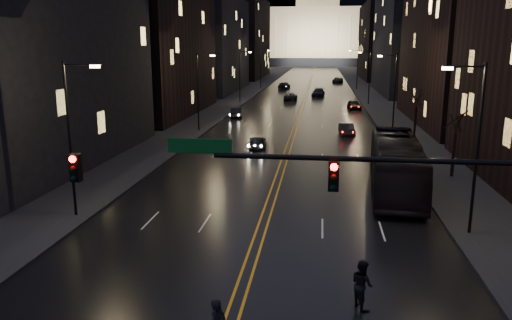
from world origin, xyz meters
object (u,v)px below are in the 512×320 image
(pedestrian_b, at_px, (362,284))
(oncoming_car_a, at_px, (258,142))
(receding_car_a, at_px, (347,130))
(bus, at_px, (396,165))
(oncoming_car_b, at_px, (237,113))
(traffic_signal, at_px, (408,193))

(pedestrian_b, bearing_deg, oncoming_car_a, -14.56)
(receding_car_a, bearing_deg, pedestrian_b, -96.77)
(bus, distance_m, oncoming_car_b, 37.84)
(traffic_signal, xyz_separation_m, receding_car_a, (0.08, 39.61, -4.42))
(oncoming_car_b, bearing_deg, traffic_signal, 100.04)
(traffic_signal, relative_size, oncoming_car_a, 4.37)
(traffic_signal, bearing_deg, oncoming_car_a, 105.92)
(receding_car_a, bearing_deg, oncoming_car_a, -141.38)
(oncoming_car_a, xyz_separation_m, receding_car_a, (8.95, 8.51, 0.00))
(traffic_signal, relative_size, oncoming_car_b, 3.95)
(oncoming_car_b, xyz_separation_m, pedestrian_b, (13.26, -50.24, 0.25))
(oncoming_car_a, height_order, receding_car_a, receding_car_a)
(pedestrian_b, bearing_deg, receding_car_a, -31.11)
(traffic_signal, height_order, oncoming_car_a, traffic_signal)
(oncoming_car_b, bearing_deg, oncoming_car_a, 99.43)
(traffic_signal, xyz_separation_m, bus, (2.34, 17.98, -3.25))
(receding_car_a, relative_size, pedestrian_b, 2.13)
(bus, bearing_deg, pedestrian_b, -97.41)
(traffic_signal, height_order, bus, traffic_signal)
(traffic_signal, xyz_separation_m, oncoming_car_b, (-14.41, 51.90, -4.38))
(receding_car_a, bearing_deg, bus, -88.96)
(bus, relative_size, oncoming_car_a, 3.37)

